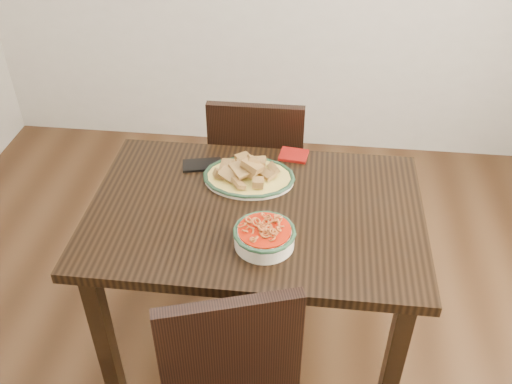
# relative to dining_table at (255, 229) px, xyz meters

# --- Properties ---
(floor) EXTENTS (3.50, 3.50, 0.00)m
(floor) POSITION_rel_dining_table_xyz_m (-0.07, -0.11, -0.65)
(floor) COLOR #372111
(floor) RESTS_ON ground
(dining_table) EXTENTS (1.21, 0.81, 0.75)m
(dining_table) POSITION_rel_dining_table_xyz_m (0.00, 0.00, 0.00)
(dining_table) COLOR black
(dining_table) RESTS_ON ground
(chair_far) EXTENTS (0.42, 0.42, 0.89)m
(chair_far) POSITION_rel_dining_table_xyz_m (-0.06, 0.62, -0.15)
(chair_far) COLOR black
(chair_far) RESTS_ON ground
(fish_plate) EXTENTS (0.35, 0.27, 0.11)m
(fish_plate) POSITION_rel_dining_table_xyz_m (-0.05, 0.17, 0.14)
(fish_plate) COLOR beige
(fish_plate) RESTS_ON dining_table
(noodle_bowl) EXTENTS (0.21, 0.21, 0.08)m
(noodle_bowl) POSITION_rel_dining_table_xyz_m (0.05, -0.19, 0.14)
(noodle_bowl) COLOR silver
(noodle_bowl) RESTS_ON dining_table
(smartphone) EXTENTS (0.17, 0.11, 0.01)m
(smartphone) POSITION_rel_dining_table_xyz_m (-0.24, 0.24, 0.10)
(smartphone) COLOR black
(smartphone) RESTS_ON dining_table
(napkin) EXTENTS (0.12, 0.11, 0.01)m
(napkin) POSITION_rel_dining_table_xyz_m (0.12, 0.35, 0.10)
(napkin) COLOR maroon
(napkin) RESTS_ON dining_table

